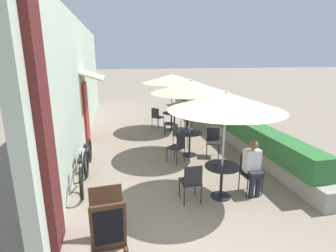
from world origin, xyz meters
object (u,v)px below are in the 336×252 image
(coffee_cup_near, at_px, (215,165))
(seated_patron_far_left, at_px, (187,113))
(patio_umbrella_mid, at_px, (191,87))
(cafe_chair_far_back, at_px, (172,122))
(patio_table_near, at_px, (222,175))
(cafe_chair_mid_right, at_px, (178,133))
(bicycle_leaning, at_px, (81,173))
(patio_umbrella_far, at_px, (172,79))
(cafe_chair_far_left, at_px, (186,116))
(coffee_cup_far, at_px, (172,111))
(cafe_chair_mid_back, at_px, (178,146))
(menu_board, at_px, (108,221))
(patio_umbrella_near, at_px, (226,101))
(bicycle_second, at_px, (88,156))
(cafe_chair_far_right, at_px, (157,116))
(cafe_chair_near_right, at_px, (250,170))
(coffee_cup_mid, at_px, (187,132))
(patio_table_far, at_px, (171,118))
(patio_table_mid, at_px, (190,139))
(cafe_chair_near_left, at_px, (191,180))
(cafe_chair_mid_left, at_px, (213,140))
(seated_patron_near_right, at_px, (253,165))

(coffee_cup_near, height_order, seated_patron_far_left, seated_patron_far_left)
(patio_umbrella_mid, bearing_deg, cafe_chair_far_back, 92.32)
(patio_table_near, distance_m, cafe_chair_mid_right, 3.24)
(cafe_chair_far_back, distance_m, bicycle_leaning, 4.75)
(patio_umbrella_far, relative_size, cafe_chair_far_left, 2.71)
(coffee_cup_far, distance_m, bicycle_leaning, 5.53)
(cafe_chair_mid_back, bearing_deg, menu_board, -161.32)
(patio_umbrella_near, relative_size, cafe_chair_mid_back, 2.71)
(patio_umbrella_near, height_order, bicycle_second, patio_umbrella_near)
(cafe_chair_far_right, height_order, bicycle_leaning, cafe_chair_far_right)
(patio_umbrella_near, distance_m, seated_patron_far_left, 5.82)
(cafe_chair_near_right, xyz_separation_m, menu_board, (-3.09, -1.18, -0.06))
(coffee_cup_near, xyz_separation_m, cafe_chair_mid_back, (-0.32, 2.06, -0.26))
(cafe_chair_far_left, xyz_separation_m, bicycle_second, (-3.72, -3.57, -0.15))
(coffee_cup_mid, height_order, cafe_chair_far_right, cafe_chair_far_right)
(cafe_chair_far_left, bearing_deg, coffee_cup_mid, 62.89)
(patio_umbrella_near, distance_m, cafe_chair_near_right, 1.76)
(cafe_chair_mid_right, xyz_separation_m, cafe_chair_far_right, (-0.28, 2.71, 0.00))
(patio_umbrella_mid, xyz_separation_m, cafe_chair_far_right, (-0.48, 3.40, -1.61))
(coffee_cup_mid, distance_m, bicycle_second, 2.93)
(cafe_chair_near_right, height_order, patio_table_far, cafe_chair_near_right)
(cafe_chair_mid_right, bearing_deg, patio_table_mid, 6.13)
(coffee_cup_near, bearing_deg, patio_umbrella_far, 87.58)
(coffee_cup_near, bearing_deg, coffee_cup_far, 87.00)
(patio_umbrella_far, relative_size, seated_patron_far_left, 1.89)
(cafe_chair_near_right, distance_m, bicycle_leaning, 3.86)
(cafe_chair_near_left, relative_size, patio_table_far, 1.17)
(coffee_cup_near, xyz_separation_m, bicycle_second, (-2.81, 2.15, -0.42))
(patio_table_far, bearing_deg, cafe_chair_far_right, 138.48)
(patio_table_near, distance_m, coffee_cup_far, 5.58)
(coffee_cup_mid, bearing_deg, patio_umbrella_mid, 22.38)
(cafe_chair_mid_back, height_order, patio_table_far, cafe_chair_mid_back)
(cafe_chair_mid_right, bearing_deg, cafe_chair_near_right, 5.99)
(cafe_chair_near_left, xyz_separation_m, patio_table_mid, (0.72, 2.65, 0.01))
(patio_umbrella_mid, height_order, menu_board, patio_umbrella_mid)
(patio_umbrella_near, height_order, cafe_chair_far_right, patio_umbrella_near)
(patio_table_mid, bearing_deg, cafe_chair_far_right, 98.09)
(cafe_chair_mid_back, bearing_deg, coffee_cup_mid, 10.68)
(coffee_cup_near, distance_m, coffee_cup_mid, 2.53)
(cafe_chair_mid_back, xyz_separation_m, bicycle_second, (-2.49, 0.09, -0.15))
(cafe_chair_far_right, bearing_deg, cafe_chair_near_left, -44.59)
(patio_umbrella_near, relative_size, cafe_chair_mid_left, 2.71)
(cafe_chair_near_left, bearing_deg, bicycle_leaning, 151.50)
(patio_table_near, relative_size, menu_board, 0.80)
(cafe_chair_near_left, relative_size, patio_table_mid, 1.17)
(cafe_chair_near_right, relative_size, cafe_chair_far_left, 1.00)
(coffee_cup_near, xyz_separation_m, cafe_chair_mid_left, (0.87, 2.40, -0.26))
(cafe_chair_mid_back, height_order, coffee_cup_mid, cafe_chair_mid_back)
(seated_patron_near_right, xyz_separation_m, cafe_chair_mid_right, (-0.90, 3.24, -0.17))
(coffee_cup_mid, bearing_deg, patio_table_near, -87.73)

